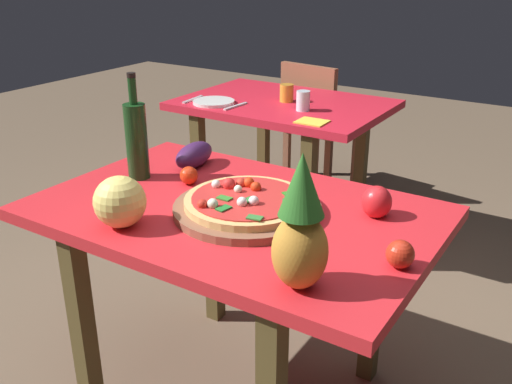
# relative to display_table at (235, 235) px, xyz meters

# --- Properties ---
(display_table) EXTENTS (1.24, 0.81, 0.74)m
(display_table) POSITION_rel_display_table_xyz_m (0.00, 0.00, 0.00)
(display_table) COLOR brown
(display_table) RESTS_ON ground_plane
(background_table) EXTENTS (1.08, 0.76, 0.74)m
(background_table) POSITION_rel_display_table_xyz_m (-0.56, 1.28, -0.01)
(background_table) COLOR brown
(background_table) RESTS_ON ground_plane
(dining_chair) EXTENTS (0.45, 0.45, 0.85)m
(dining_chair) POSITION_rel_display_table_xyz_m (-0.66, 1.89, -0.17)
(dining_chair) COLOR brown
(dining_chair) RESTS_ON ground_plane
(pizza_board) EXTENTS (0.45, 0.45, 0.02)m
(pizza_board) POSITION_rel_display_table_xyz_m (0.06, -0.01, 0.11)
(pizza_board) COLOR brown
(pizza_board) RESTS_ON display_table
(pizza) EXTENTS (0.38, 0.38, 0.06)m
(pizza) POSITION_rel_display_table_xyz_m (0.05, -0.01, 0.14)
(pizza) COLOR #E6B168
(pizza) RESTS_ON pizza_board
(wine_bottle) EXTENTS (0.08, 0.08, 0.37)m
(wine_bottle) POSITION_rel_display_table_xyz_m (-0.43, 0.03, 0.24)
(wine_bottle) COLOR #153916
(wine_bottle) RESTS_ON display_table
(pineapple_left) EXTENTS (0.13, 0.13, 0.34)m
(pineapple_left) POSITION_rel_display_table_xyz_m (0.39, -0.29, 0.25)
(pineapple_left) COLOR #C4832E
(pineapple_left) RESTS_ON display_table
(melon) EXTENTS (0.15, 0.15, 0.15)m
(melon) POSITION_rel_display_table_xyz_m (-0.20, -0.28, 0.17)
(melon) COLOR #F0D86D
(melon) RESTS_ON display_table
(bell_pepper) EXTENTS (0.09, 0.09, 0.10)m
(bell_pepper) POSITION_rel_display_table_xyz_m (0.40, 0.18, 0.14)
(bell_pepper) COLOR red
(bell_pepper) RESTS_ON display_table
(eggplant) EXTENTS (0.11, 0.21, 0.09)m
(eggplant) POSITION_rel_display_table_xyz_m (-0.33, 0.23, 0.14)
(eggplant) COLOR #462253
(eggplant) RESTS_ON display_table
(tomato_beside_pepper) EXTENTS (0.07, 0.07, 0.07)m
(tomato_beside_pepper) POSITION_rel_display_table_xyz_m (0.56, -0.08, 0.13)
(tomato_beside_pepper) COLOR red
(tomato_beside_pepper) RESTS_ON display_table
(tomato_at_corner) EXTENTS (0.06, 0.06, 0.06)m
(tomato_at_corner) POSITION_rel_display_table_xyz_m (-0.24, 0.08, 0.13)
(tomato_at_corner) COLOR red
(tomato_at_corner) RESTS_ON display_table
(drinking_glass_juice) EXTENTS (0.07, 0.07, 0.09)m
(drinking_glass_juice) POSITION_rel_display_table_xyz_m (-0.55, 1.29, 0.14)
(drinking_glass_juice) COLOR orange
(drinking_glass_juice) RESTS_ON background_table
(drinking_glass_water) EXTENTS (0.07, 0.07, 0.10)m
(drinking_glass_water) POSITION_rel_display_table_xyz_m (-0.38, 1.17, 0.15)
(drinking_glass_water) COLOR silver
(drinking_glass_water) RESTS_ON background_table
(dinner_plate) EXTENTS (0.22, 0.22, 0.02)m
(dinner_plate) POSITION_rel_display_table_xyz_m (-0.85, 1.05, 0.10)
(dinner_plate) COLOR white
(dinner_plate) RESTS_ON background_table
(fork_utensil) EXTENTS (0.03, 0.18, 0.01)m
(fork_utensil) POSITION_rel_display_table_xyz_m (-0.99, 1.05, 0.10)
(fork_utensil) COLOR silver
(fork_utensil) RESTS_ON background_table
(knife_utensil) EXTENTS (0.03, 0.18, 0.01)m
(knife_utensil) POSITION_rel_display_table_xyz_m (-0.71, 1.05, 0.10)
(knife_utensil) COLOR silver
(knife_utensil) RESTS_ON background_table
(napkin_folded) EXTENTS (0.14, 0.12, 0.01)m
(napkin_folded) POSITION_rel_display_table_xyz_m (-0.24, 1.00, 0.10)
(napkin_folded) COLOR yellow
(napkin_folded) RESTS_ON background_table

